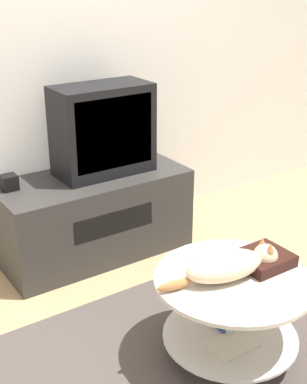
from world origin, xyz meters
TOP-DOWN VIEW (x-y plane):
  - ground_plane at (0.00, 0.00)m, footprint 12.00×12.00m
  - wall_back at (0.00, 1.54)m, footprint 8.00×0.05m
  - rug at (0.00, 0.00)m, footprint 1.87×1.38m
  - tv_stand at (0.06, 1.19)m, footprint 1.15×0.52m
  - tv at (0.16, 1.22)m, footprint 0.57×0.29m
  - speaker at (-0.42, 1.27)m, footprint 0.09×0.09m
  - coffee_table at (0.09, -0.03)m, footprint 0.69×0.69m
  - dvd_box at (0.27, -0.02)m, footprint 0.23×0.21m
  - cat at (0.08, -0.01)m, footprint 0.57×0.24m

SIDE VIEW (x-z plane):
  - ground_plane at x=0.00m, z-range 0.00..0.00m
  - rug at x=0.00m, z-range 0.00..0.02m
  - tv_stand at x=0.06m, z-range 0.00..0.51m
  - coffee_table at x=0.09m, z-range 0.07..0.48m
  - dvd_box at x=0.27m, z-range 0.43..0.48m
  - cat at x=0.08m, z-range 0.42..0.55m
  - speaker at x=-0.42m, z-range 0.51..0.59m
  - tv at x=0.16m, z-range 0.51..1.04m
  - wall_back at x=0.00m, z-range 0.00..2.60m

